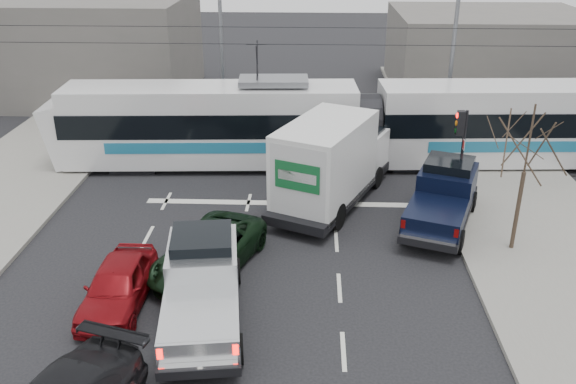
{
  "coord_description": "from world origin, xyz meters",
  "views": [
    {
      "loc": [
        0.78,
        -15.85,
        10.32
      ],
      "look_at": [
        -0.0,
        3.09,
        1.8
      ],
      "focal_mm": 38.0,
      "sensor_mm": 36.0,
      "label": 1
    }
  ],
  "objects_px": {
    "street_lamp_near": "(450,38)",
    "navy_pickup": "(444,196)",
    "silver_pickup": "(202,281)",
    "traffic_signal": "(461,136)",
    "tram": "(366,124)",
    "green_car": "(209,251)",
    "red_car": "(118,285)",
    "box_truck": "(331,163)",
    "bare_tree": "(529,146)",
    "street_lamp_far": "(217,29)"
  },
  "relations": [
    {
      "from": "bare_tree",
      "to": "silver_pickup",
      "type": "bearing_deg",
      "value": -158.2
    },
    {
      "from": "navy_pickup",
      "to": "red_car",
      "type": "height_order",
      "value": "navy_pickup"
    },
    {
      "from": "bare_tree",
      "to": "street_lamp_far",
      "type": "height_order",
      "value": "street_lamp_far"
    },
    {
      "from": "traffic_signal",
      "to": "street_lamp_far",
      "type": "distance_m",
      "value": 14.47
    },
    {
      "from": "bare_tree",
      "to": "traffic_signal",
      "type": "xyz_separation_m",
      "value": [
        -1.13,
        4.0,
        -1.05
      ]
    },
    {
      "from": "bare_tree",
      "to": "tram",
      "type": "relative_size",
      "value": 0.19
    },
    {
      "from": "street_lamp_near",
      "to": "street_lamp_far",
      "type": "height_order",
      "value": "same"
    },
    {
      "from": "street_lamp_near",
      "to": "box_truck",
      "type": "bearing_deg",
      "value": -125.95
    },
    {
      "from": "street_lamp_far",
      "to": "box_truck",
      "type": "bearing_deg",
      "value": -60.07
    },
    {
      "from": "tram",
      "to": "street_lamp_near",
      "type": "bearing_deg",
      "value": 38.5
    },
    {
      "from": "street_lamp_far",
      "to": "green_car",
      "type": "relative_size",
      "value": 1.85
    },
    {
      "from": "navy_pickup",
      "to": "green_car",
      "type": "height_order",
      "value": "navy_pickup"
    },
    {
      "from": "bare_tree",
      "to": "red_car",
      "type": "xyz_separation_m",
      "value": [
        -12.33,
        -3.67,
        -3.11
      ]
    },
    {
      "from": "street_lamp_near",
      "to": "green_car",
      "type": "xyz_separation_m",
      "value": [
        -9.75,
        -13.08,
        -4.43
      ]
    },
    {
      "from": "traffic_signal",
      "to": "street_lamp_far",
      "type": "bearing_deg",
      "value": 138.28
    },
    {
      "from": "traffic_signal",
      "to": "bare_tree",
      "type": "bearing_deg",
      "value": -74.24
    },
    {
      "from": "street_lamp_near",
      "to": "silver_pickup",
      "type": "distance_m",
      "value": 18.58
    },
    {
      "from": "street_lamp_near",
      "to": "box_truck",
      "type": "distance_m",
      "value": 10.39
    },
    {
      "from": "navy_pickup",
      "to": "green_car",
      "type": "bearing_deg",
      "value": -135.72
    },
    {
      "from": "green_car",
      "to": "red_car",
      "type": "relative_size",
      "value": 1.21
    },
    {
      "from": "tram",
      "to": "red_car",
      "type": "bearing_deg",
      "value": -127.67
    },
    {
      "from": "tram",
      "to": "navy_pickup",
      "type": "bearing_deg",
      "value": -70.56
    },
    {
      "from": "traffic_signal",
      "to": "street_lamp_near",
      "type": "distance_m",
      "value": 7.91
    },
    {
      "from": "street_lamp_near",
      "to": "red_car",
      "type": "height_order",
      "value": "street_lamp_near"
    },
    {
      "from": "silver_pickup",
      "to": "traffic_signal",
      "type": "bearing_deg",
      "value": 34.72
    },
    {
      "from": "box_truck",
      "to": "navy_pickup",
      "type": "height_order",
      "value": "box_truck"
    },
    {
      "from": "box_truck",
      "to": "green_car",
      "type": "relative_size",
      "value": 1.52
    },
    {
      "from": "silver_pickup",
      "to": "green_car",
      "type": "height_order",
      "value": "silver_pickup"
    },
    {
      "from": "street_lamp_far",
      "to": "tram",
      "type": "distance_m",
      "value": 9.83
    },
    {
      "from": "street_lamp_near",
      "to": "traffic_signal",
      "type": "bearing_deg",
      "value": -96.41
    },
    {
      "from": "street_lamp_near",
      "to": "navy_pickup",
      "type": "relative_size",
      "value": 1.58
    },
    {
      "from": "bare_tree",
      "to": "navy_pickup",
      "type": "relative_size",
      "value": 0.88
    },
    {
      "from": "traffic_signal",
      "to": "street_lamp_near",
      "type": "height_order",
      "value": "street_lamp_near"
    },
    {
      "from": "bare_tree",
      "to": "box_truck",
      "type": "xyz_separation_m",
      "value": [
        -6.05,
        3.54,
        -2.05
      ]
    },
    {
      "from": "tram",
      "to": "box_truck",
      "type": "bearing_deg",
      "value": -114.17
    },
    {
      "from": "bare_tree",
      "to": "green_car",
      "type": "distance_m",
      "value": 10.62
    },
    {
      "from": "bare_tree",
      "to": "box_truck",
      "type": "bearing_deg",
      "value": 149.66
    },
    {
      "from": "green_car",
      "to": "red_car",
      "type": "xyz_separation_m",
      "value": [
        -2.3,
        -2.09,
        0.01
      ]
    },
    {
      "from": "box_truck",
      "to": "street_lamp_near",
      "type": "bearing_deg",
      "value": 78.41
    },
    {
      "from": "traffic_signal",
      "to": "silver_pickup",
      "type": "height_order",
      "value": "traffic_signal"
    },
    {
      "from": "box_truck",
      "to": "red_car",
      "type": "bearing_deg",
      "value": -106.68
    },
    {
      "from": "silver_pickup",
      "to": "street_lamp_near",
      "type": "bearing_deg",
      "value": 50.65
    },
    {
      "from": "tram",
      "to": "silver_pickup",
      "type": "bearing_deg",
      "value": -117.82
    },
    {
      "from": "tram",
      "to": "green_car",
      "type": "bearing_deg",
      "value": -123.97
    },
    {
      "from": "green_car",
      "to": "tram",
      "type": "bearing_deg",
      "value": 77.5
    },
    {
      "from": "street_lamp_far",
      "to": "tram",
      "type": "height_order",
      "value": "street_lamp_far"
    },
    {
      "from": "street_lamp_near",
      "to": "red_car",
      "type": "xyz_separation_m",
      "value": [
        -12.05,
        -15.17,
        -4.43
      ]
    },
    {
      "from": "traffic_signal",
      "to": "silver_pickup",
      "type": "distance_m",
      "value": 11.88
    },
    {
      "from": "street_lamp_near",
      "to": "tram",
      "type": "bearing_deg",
      "value": -138.39
    },
    {
      "from": "street_lamp_near",
      "to": "silver_pickup",
      "type": "bearing_deg",
      "value": -121.71
    }
  ]
}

